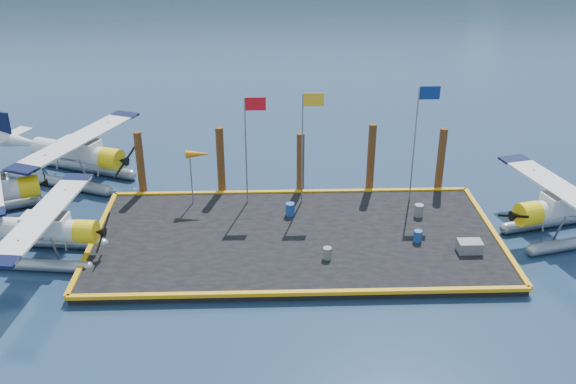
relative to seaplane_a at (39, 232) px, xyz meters
name	(u,v)px	position (x,y,z in m)	size (l,w,h in m)	color
ground	(296,242)	(12.18, 1.11, -1.42)	(4000.00, 4000.00, 0.00)	navy
dock	(296,239)	(12.18, 1.11, -1.22)	(20.00, 10.00, 0.40)	black
dock_bumpers	(296,234)	(12.18, 1.11, -0.93)	(20.25, 10.25, 0.18)	orange
seaplane_a	(39,232)	(0.00, 0.00, 0.00)	(8.35, 9.22, 3.26)	gray
seaplane_c	(75,156)	(-0.67, 9.01, 0.20)	(9.69, 10.20, 3.72)	gray
seaplane_d	(570,210)	(25.95, 1.23, 0.09)	(9.06, 9.78, 3.47)	gray
drum_1	(327,253)	(13.57, -1.11, -0.73)	(0.41, 0.41, 0.57)	slate
drum_2	(418,236)	(18.15, 0.32, -0.73)	(0.42, 0.42, 0.59)	navy
drum_4	(419,210)	(18.77, 2.98, -0.69)	(0.47, 0.47, 0.66)	slate
drum_5	(290,209)	(11.98, 3.32, -0.68)	(0.48, 0.48, 0.68)	navy
crate	(470,246)	(20.41, -0.71, -0.74)	(1.13, 0.75, 0.56)	slate
flagpole_red	(249,134)	(9.89, 4.91, 2.98)	(1.14, 0.08, 6.00)	gray
flagpole_yellow	(306,131)	(12.89, 4.91, 3.09)	(1.14, 0.08, 6.20)	gray
flagpole_blue	(420,127)	(18.88, 4.91, 3.27)	(1.14, 0.08, 6.50)	gray
windsock	(199,155)	(7.16, 4.91, 1.81)	(1.40, 0.44, 3.12)	gray
piling_0	(141,165)	(3.68, 6.51, 0.58)	(0.44, 0.44, 4.00)	#4A2515
piling_1	(221,163)	(8.18, 6.51, 0.68)	(0.44, 0.44, 4.20)	#4A2515
piling_2	(300,165)	(12.68, 6.51, 0.48)	(0.44, 0.44, 3.80)	#4A2515
piling_3	(371,160)	(16.68, 6.51, 0.73)	(0.44, 0.44, 4.30)	#4A2515
piling_4	(441,162)	(20.68, 6.51, 0.58)	(0.44, 0.44, 4.00)	#4A2515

